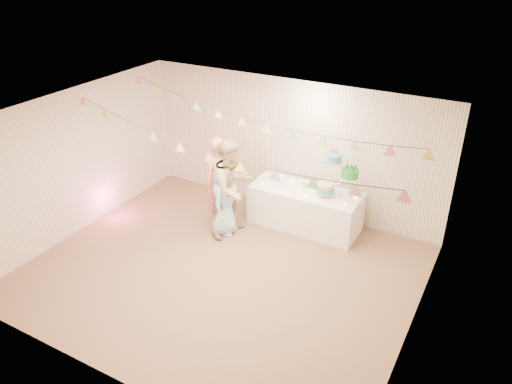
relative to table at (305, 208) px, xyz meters
The scene contains 24 objects.
floor 2.09m from the table, 106.69° to the right, with size 6.00×6.00×0.00m, color brown.
ceiling 3.02m from the table, 106.69° to the right, with size 6.00×6.00×0.00m, color white.
back_wall 1.22m from the table, 137.71° to the left, with size 6.00×6.00×0.00m, color white.
front_wall 4.60m from the table, 97.51° to the right, with size 6.00×6.00×0.00m, color white.
left_wall 4.19m from the table, 151.30° to the right, with size 5.00×5.00×0.00m, color white.
right_wall 3.24m from the table, 39.17° to the right, with size 5.00×5.00×0.00m, color white.
table is the anchor object (origin of this frame).
cake_stand 0.96m from the table, ahead, with size 0.74×0.44×0.83m, color silver, non-canonical shape.
cake_bottom 0.61m from the table, ahead, with size 0.31×0.31×0.15m, color teal, non-canonical shape.
cake_middle 1.04m from the table, 10.86° to the left, with size 0.27×0.27×0.22m, color #1E8923, non-canonical shape.
cake_top_tier 1.11m from the table, ahead, with size 0.25×0.25×0.19m, color #3E95C4, non-canonical shape.
platter 0.61m from the table, behind, with size 0.31×0.31×0.02m, color white.
posy 0.45m from the table, 144.69° to the left, with size 0.13×0.13×0.14m, color white, non-canonical shape.
person_adult_a 1.61m from the table, 155.32° to the right, with size 0.63×0.41×1.71m, color tan.
person_adult_b 1.44m from the table, 142.32° to the right, with size 0.88×0.69×1.82m, color tan.
person_child 1.51m from the table, 142.71° to the right, with size 0.68×0.44×1.38m, color #A4D2E9.
bunting_back 2.23m from the table, 124.26° to the right, with size 5.60×1.10×0.40m, color pink, non-canonical shape.
bunting_front 2.97m from the table, 105.22° to the right, with size 5.60×0.90×0.36m, color #72A5E5, non-canonical shape.
tealight_0 0.90m from the table, 169.38° to the right, with size 0.04×0.04×0.03m, color #FFD88C.
tealight_1 0.56m from the table, 152.78° to the left, with size 0.04×0.04×0.03m, color #FFD88C.
tealight_2 0.46m from the table, 65.56° to the right, with size 0.04×0.04×0.03m, color #FFD88C.
tealight_3 0.57m from the table, 32.15° to the left, with size 0.04×0.04×0.03m, color #FFD88C.
tealight_4 0.93m from the table, 12.38° to the right, with size 0.04×0.04×0.03m, color #FFD88C.
tealight_5 0.99m from the table, ahead, with size 0.04×0.04×0.03m, color #FFD88C.
Camera 1 is at (3.69, -5.51, 4.91)m, focal length 35.00 mm.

